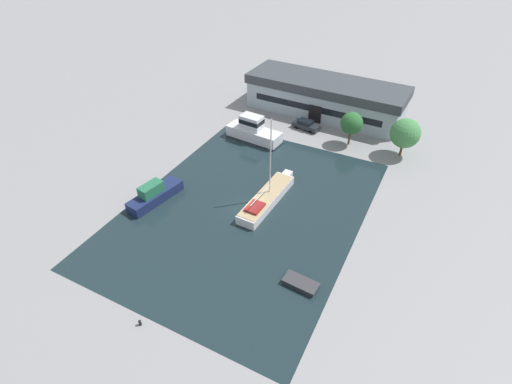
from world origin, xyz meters
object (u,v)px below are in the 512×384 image
Objects in this scene: parked_car at (306,125)px; motor_cruiser at (253,131)px; quay_tree_by_water at (405,133)px; sailboat_moored at (267,198)px; cabin_boat at (155,195)px; quay_tree_near_building at (352,123)px; small_dinghy at (301,283)px; warehouse_building at (325,97)px.

motor_cruiser is at bearing -31.27° from parked_car.
sailboat_moored is (-13.48, -20.26, -3.19)m from quay_tree_by_water.
quay_tree_by_water reaches higher than parked_car.
parked_car is (-16.44, 1.32, -3.07)m from quay_tree_by_water.
sailboat_moored is at bearing -123.65° from quay_tree_by_water.
quay_tree_by_water is at bearing 54.85° from cabin_boat.
parked_car is 0.52× the size of motor_cruiser.
parked_car is 0.59× the size of cabin_boat.
motor_cruiser is (-14.63, -5.80, -2.26)m from quay_tree_near_building.
small_dinghy is 23.32m from cabin_boat.
motor_cruiser is (-22.88, -6.13, -2.36)m from quay_tree_by_water.
parked_car is (-0.58, -7.67, -2.34)m from warehouse_building.
cabin_boat is (-22.86, 4.55, 0.71)m from small_dinghy.
cabin_boat reaches higher than small_dinghy.
small_dinghy is at bearing -97.48° from quay_tree_by_water.
parked_car is 21.78m from sailboat_moored.
sailboat_moored is at bearing -83.22° from warehouse_building.
warehouse_building reaches higher than quay_tree_near_building.
motor_cruiser is 2.49× the size of small_dinghy.
quay_tree_near_building is 1.45× the size of small_dinghy.
warehouse_building is 7.52× the size of small_dinghy.
quay_tree_near_building is (7.61, -9.32, 0.63)m from warehouse_building.
quay_tree_by_water is 38.17m from cabin_boat.
sailboat_moored reaches higher than motor_cruiser.
sailboat_moored is 14.55m from small_dinghy.
small_dinghy is (4.13, -31.07, -3.49)m from quay_tree_near_building.
parked_car is at bearing 100.25° from sailboat_moored.
quay_tree_near_building is 0.67× the size of cabin_boat.
quay_tree_by_water is 0.64× the size of motor_cruiser.
quay_tree_by_water is at bearing 94.98° from parked_car.
sailboat_moored reaches higher than quay_tree_near_building.
quay_tree_near_building is 0.44× the size of sailboat_moored.
warehouse_building is at bearing 82.75° from cabin_boat.
warehouse_building is 5.85× the size of parked_car.
motor_cruiser is (-7.03, -15.12, -1.63)m from warehouse_building.
motor_cruiser is 31.49m from small_dinghy.
warehouse_building is at bearing -19.52° from motor_cruiser.
quay_tree_near_building reaches higher than motor_cruiser.
small_dinghy is at bearing -47.50° from sailboat_moored.
quay_tree_by_water is 31.87m from small_dinghy.
quay_tree_near_building is 0.58× the size of motor_cruiser.
quay_tree_near_building is 0.91× the size of quay_tree_by_water.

